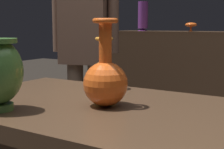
{
  "coord_description": "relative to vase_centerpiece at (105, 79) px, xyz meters",
  "views": [
    {
      "loc": [
        0.52,
        -0.87,
        1.05
      ],
      "look_at": [
        -0.02,
        -0.0,
        0.9
      ],
      "focal_mm": 54.38,
      "sensor_mm": 36.0,
      "label": 1
    }
  ],
  "objects": [
    {
      "name": "visitor_near_left",
      "position": [
        -0.8,
        0.97,
        0.06
      ],
      "size": [
        0.46,
        0.25,
        1.6
      ],
      "rotation": [
        0.0,
        0.0,
        3.39
      ],
      "color": "#846B56",
      "rests_on": "ground_plane"
    },
    {
      "name": "vase_tall_behind",
      "position": [
        -0.16,
        0.24,
        -0.02
      ],
      "size": [
        0.11,
        0.11,
        0.2
      ],
      "color": "orange",
      "rests_on": "display_plinth"
    },
    {
      "name": "vase_centerpiece",
      "position": [
        0.0,
        0.0,
        0.0
      ],
      "size": [
        0.14,
        0.14,
        0.27
      ],
      "color": "#E55B1E",
      "rests_on": "display_plinth"
    },
    {
      "name": "shelf_vase_left",
      "position": [
        -0.48,
        2.14,
        0.16
      ],
      "size": [
        0.1,
        0.1,
        0.08
      ],
      "color": "#E55B1E",
      "rests_on": "back_display_shelf"
    },
    {
      "name": "shelf_vase_far_left",
      "position": [
        -1.0,
        2.21,
        0.25
      ],
      "size": [
        0.11,
        0.11,
        0.29
      ],
      "color": "#7A388E",
      "rests_on": "back_display_shelf"
    }
  ]
}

